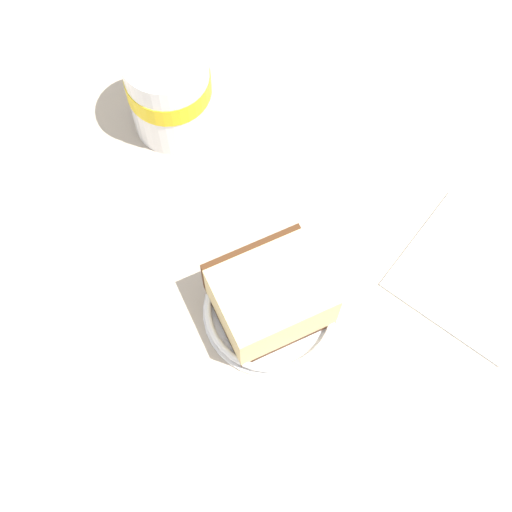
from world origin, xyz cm
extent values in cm
cube|color=tan|center=(0.00, 0.00, -1.53)|extent=(159.58, 159.58, 3.06)
cylinder|color=white|center=(-6.06, 2.59, 0.49)|extent=(13.04, 13.04, 0.98)
torus|color=white|center=(-6.06, 2.59, 1.31)|extent=(12.66, 12.66, 0.66)
cube|color=#472814|center=(-6.06, 2.59, 1.28)|extent=(10.49, 11.76, 0.60)
cube|color=#DBC184|center=(-6.06, 2.59, 4.19)|extent=(10.49, 11.76, 5.23)
cube|color=#472814|center=(-1.94, 1.36, 4.19)|extent=(3.39, 9.66, 5.23)
cylinder|color=white|center=(17.18, -4.41, 5.33)|extent=(8.54, 8.54, 10.67)
cylinder|color=yellow|center=(17.18, -4.41, 6.71)|extent=(8.71, 8.71, 2.48)
cylinder|color=black|center=(17.18, -4.41, 8.13)|extent=(7.52, 7.52, 0.40)
torus|color=white|center=(19.92, -7.69, 5.33)|extent=(4.56, 5.15, 5.79)
ellipsoid|color=silver|center=(-1.28, 18.95, 0.40)|extent=(2.48, 3.30, 0.80)
cylinder|color=silver|center=(-0.24, 24.99, 0.25)|extent=(2.07, 9.21, 0.50)
cube|color=white|center=(-16.57, -14.95, 0.30)|extent=(15.64, 15.34, 0.60)
camera|label=1|loc=(-22.45, 19.08, 66.14)|focal=50.65mm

